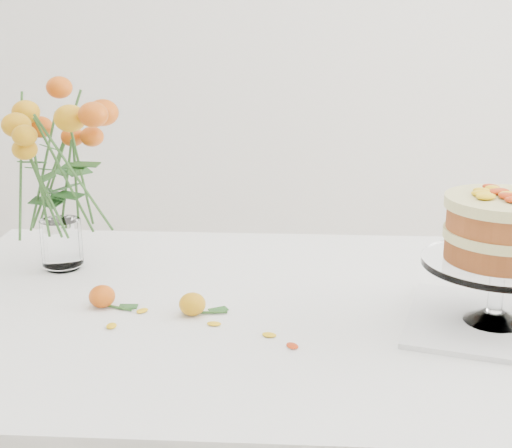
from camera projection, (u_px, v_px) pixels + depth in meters
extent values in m
cube|color=white|center=(295.00, 0.00, 3.10)|extent=(4.00, 0.04, 2.70)
cube|color=tan|center=(283.00, 317.00, 1.36)|extent=(1.40, 0.90, 0.04)
cylinder|color=tan|center=(47.00, 386.00, 1.86)|extent=(0.06, 0.06, 0.71)
cube|color=white|center=(283.00, 306.00, 1.36)|extent=(1.42, 0.92, 0.01)
cube|color=white|center=(287.00, 273.00, 1.83)|extent=(1.42, 0.01, 0.20)
cube|color=white|center=(493.00, 324.00, 1.26)|extent=(0.36, 0.36, 0.01)
cylinder|color=white|center=(496.00, 289.00, 1.24)|extent=(0.03, 0.03, 0.08)
cylinder|color=white|center=(499.00, 263.00, 1.23)|extent=(0.26, 0.26, 0.01)
cylinder|color=#AB5226|center=(500.00, 249.00, 1.22)|extent=(0.22, 0.22, 0.04)
cylinder|color=#E7E495|center=(502.00, 234.00, 1.21)|extent=(0.23, 0.23, 0.02)
cylinder|color=#AB5226|center=(503.00, 219.00, 1.21)|extent=(0.22, 0.22, 0.04)
cylinder|color=#E7E495|center=(505.00, 203.00, 1.20)|extent=(0.24, 0.24, 0.02)
cylinder|color=white|center=(63.00, 266.00, 1.55)|extent=(0.07, 0.07, 0.01)
cylinder|color=white|center=(62.00, 242.00, 1.54)|extent=(0.09, 0.09, 0.10)
ellipsoid|color=orange|center=(192.00, 304.00, 1.31)|extent=(0.05, 0.05, 0.04)
cylinder|color=#315D25|center=(211.00, 313.00, 1.31)|extent=(0.06, 0.01, 0.00)
ellipsoid|color=#C55209|center=(102.00, 296.00, 1.34)|extent=(0.05, 0.05, 0.04)
cylinder|color=#315D25|center=(118.00, 308.00, 1.33)|extent=(0.06, 0.02, 0.00)
ellipsoid|color=yellow|center=(214.00, 324.00, 1.27)|extent=(0.03, 0.02, 0.00)
ellipsoid|color=yellow|center=(269.00, 335.00, 1.22)|extent=(0.03, 0.02, 0.00)
ellipsoid|color=yellow|center=(292.00, 346.00, 1.18)|extent=(0.03, 0.02, 0.00)
ellipsoid|color=yellow|center=(142.00, 311.00, 1.32)|extent=(0.03, 0.02, 0.00)
ellipsoid|color=yellow|center=(111.00, 326.00, 1.26)|extent=(0.03, 0.02, 0.00)
ellipsoid|color=yellow|center=(451.00, 325.00, 1.26)|extent=(0.03, 0.02, 0.00)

